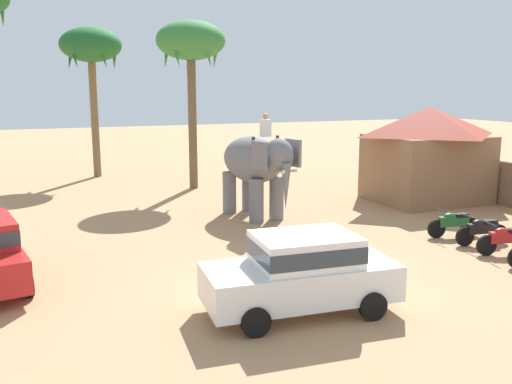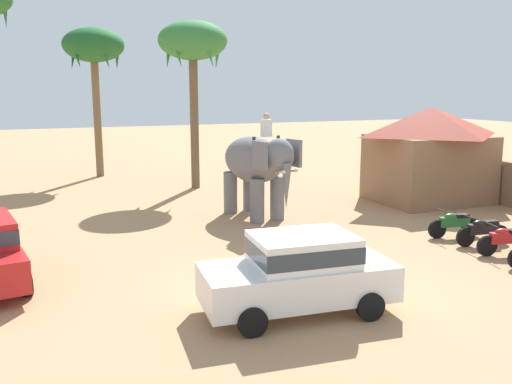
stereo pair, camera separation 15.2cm
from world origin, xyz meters
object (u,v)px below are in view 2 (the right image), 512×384
object	(u,v)px
motorcycle_far_in_row	(483,231)
motorcycle_end_of_row	(454,223)
car_sedan_foreground	(300,270)
elephant_with_mahout	(257,165)
motorcycle_fourth_in_row	(506,240)
roadside_hut	(429,152)
palm_tree_left_of_road	(94,49)
palm_tree_far_back	(193,45)

from	to	relation	value
motorcycle_far_in_row	motorcycle_end_of_row	distance (m)	1.06
car_sedan_foreground	elephant_with_mahout	bearing A→B (deg)	72.70
motorcycle_fourth_in_row	motorcycle_end_of_row	bearing A→B (deg)	89.75
elephant_with_mahout	roadside_hut	bearing A→B (deg)	-0.42
motorcycle_far_in_row	palm_tree_left_of_road	distance (m)	21.45
car_sedan_foreground	palm_tree_left_of_road	bearing A→B (deg)	93.98
motorcycle_fourth_in_row	roadside_hut	bearing A→B (deg)	66.10
motorcycle_end_of_row	palm_tree_far_back	xyz separation A→B (m)	(-5.03, 11.89, 6.24)
car_sedan_foreground	elephant_with_mahout	xyz separation A→B (m)	(2.61, 8.37, 1.06)
car_sedan_foreground	roadside_hut	world-z (taller)	roadside_hut
palm_tree_left_of_road	motorcycle_end_of_row	bearing A→B (deg)	-63.17
car_sedan_foreground	motorcycle_far_in_row	size ratio (longest dim) A/B	2.37
motorcycle_end_of_row	roadside_hut	bearing A→B (deg)	57.90
motorcycle_end_of_row	motorcycle_far_in_row	bearing A→B (deg)	-82.15
elephant_with_mahout	palm_tree_left_of_road	distance (m)	13.88
elephant_with_mahout	motorcycle_far_in_row	distance (m)	7.95
car_sedan_foreground	motorcycle_far_in_row	distance (m)	7.86
motorcycle_end_of_row	palm_tree_left_of_road	bearing A→B (deg)	116.83
motorcycle_far_in_row	motorcycle_fourth_in_row	bearing A→B (deg)	-98.46
motorcycle_far_in_row	motorcycle_end_of_row	bearing A→B (deg)	97.85
motorcycle_far_in_row	palm_tree_far_back	size ratio (longest dim) A/B	0.23
elephant_with_mahout	motorcycle_fourth_in_row	distance (m)	8.68
motorcycle_fourth_in_row	motorcycle_far_in_row	xyz separation A→B (m)	(0.15, 1.03, 0.00)
palm_tree_far_back	elephant_with_mahout	bearing A→B (deg)	-87.69
motorcycle_fourth_in_row	motorcycle_end_of_row	size ratio (longest dim) A/B	0.99
motorcycle_far_in_row	car_sedan_foreground	bearing A→B (deg)	-162.98
motorcycle_end_of_row	palm_tree_far_back	bearing A→B (deg)	112.91
motorcycle_end_of_row	palm_tree_far_back	size ratio (longest dim) A/B	0.23
car_sedan_foreground	palm_tree_left_of_road	size ratio (longest dim) A/B	0.54
motorcycle_fourth_in_row	motorcycle_end_of_row	distance (m)	2.08
car_sedan_foreground	motorcycle_far_in_row	world-z (taller)	car_sedan_foreground
palm_tree_far_back	roadside_hut	bearing A→B (deg)	-40.40
roadside_hut	palm_tree_far_back	bearing A→B (deg)	139.60
motorcycle_fourth_in_row	palm_tree_left_of_road	xyz separation A→B (m)	(-8.79, 19.48, 6.31)
motorcycle_end_of_row	roadside_hut	world-z (taller)	roadside_hut
car_sedan_foreground	motorcycle_end_of_row	size ratio (longest dim) A/B	2.37
car_sedan_foreground	palm_tree_left_of_road	world-z (taller)	palm_tree_left_of_road
car_sedan_foreground	elephant_with_mahout	distance (m)	8.83
elephant_with_mahout	motorcycle_end_of_row	world-z (taller)	elephant_with_mahout
car_sedan_foreground	motorcycle_end_of_row	distance (m)	8.09
car_sedan_foreground	roadside_hut	size ratio (longest dim) A/B	0.83
elephant_with_mahout	palm_tree_left_of_road	xyz separation A→B (m)	(-4.05, 12.38, 4.79)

